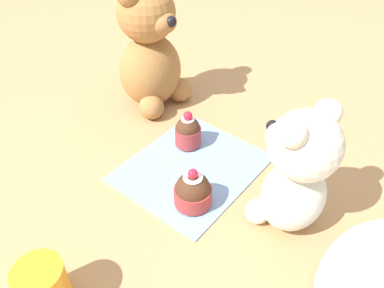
{
  "coord_description": "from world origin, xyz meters",
  "views": [
    {
      "loc": [
        0.38,
        0.3,
        0.46
      ],
      "look_at": [
        0.0,
        0.0,
        0.06
      ],
      "focal_mm": 35.0,
      "sensor_mm": 36.0,
      "label": 1
    }
  ],
  "objects_px": {
    "teddy_bear_cream": "(296,173)",
    "cupcake_near_cream_bear": "(193,191)",
    "cupcake_near_tan_bear": "(188,131)",
    "juice_glass": "(44,288)",
    "teddy_bear_tan": "(150,51)"
  },
  "relations": [
    {
      "from": "teddy_bear_cream",
      "to": "cupcake_near_tan_bear",
      "type": "xyz_separation_m",
      "value": [
        -0.05,
        -0.23,
        -0.07
      ]
    },
    {
      "from": "teddy_bear_tan",
      "to": "juice_glass",
      "type": "relative_size",
      "value": 3.59
    },
    {
      "from": "teddy_bear_tan",
      "to": "cupcake_near_tan_bear",
      "type": "relative_size",
      "value": 3.66
    },
    {
      "from": "teddy_bear_cream",
      "to": "cupcake_near_tan_bear",
      "type": "distance_m",
      "value": 0.24
    },
    {
      "from": "teddy_bear_cream",
      "to": "cupcake_near_cream_bear",
      "type": "xyz_separation_m",
      "value": [
        0.06,
        -0.13,
        -0.07
      ]
    },
    {
      "from": "teddy_bear_tan",
      "to": "juice_glass",
      "type": "height_order",
      "value": "teddy_bear_tan"
    },
    {
      "from": "teddy_bear_tan",
      "to": "cupcake_near_cream_bear",
      "type": "xyz_separation_m",
      "value": [
        0.18,
        0.25,
        -0.09
      ]
    },
    {
      "from": "cupcake_near_tan_bear",
      "to": "juice_glass",
      "type": "distance_m",
      "value": 0.35
    },
    {
      "from": "cupcake_near_cream_bear",
      "to": "teddy_bear_tan",
      "type": "bearing_deg",
      "value": -125.23
    },
    {
      "from": "teddy_bear_tan",
      "to": "cupcake_near_tan_bear",
      "type": "height_order",
      "value": "teddy_bear_tan"
    },
    {
      "from": "cupcake_near_cream_bear",
      "to": "cupcake_near_tan_bear",
      "type": "height_order",
      "value": "cupcake_near_tan_bear"
    },
    {
      "from": "teddy_bear_cream",
      "to": "cupcake_near_cream_bear",
      "type": "height_order",
      "value": "teddy_bear_cream"
    },
    {
      "from": "teddy_bear_cream",
      "to": "cupcake_near_tan_bear",
      "type": "relative_size",
      "value": 2.88
    },
    {
      "from": "cupcake_near_tan_bear",
      "to": "juice_glass",
      "type": "xyz_separation_m",
      "value": [
        0.35,
        0.06,
        0.0
      ]
    },
    {
      "from": "teddy_bear_tan",
      "to": "cupcake_near_tan_bear",
      "type": "distance_m",
      "value": 0.19
    }
  ]
}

